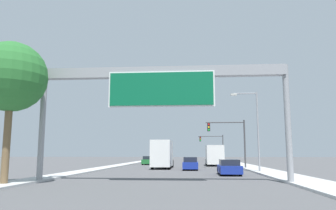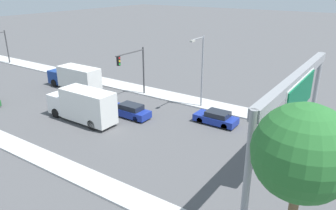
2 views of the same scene
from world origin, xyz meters
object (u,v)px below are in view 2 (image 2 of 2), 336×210
(car_far_right, at_px, (216,118))
(traffic_light_near_intersection, at_px, (135,65))
(truck_box_primary, at_px, (75,77))
(palm_tree_foreground, at_px, (302,154))
(truck_box_secondary, at_px, (83,105))
(street_lamp_right, at_px, (201,66))
(sign_gantry, at_px, (297,92))
(car_far_center, at_px, (130,111))

(car_far_right, distance_m, traffic_light_near_intersection, 12.35)
(truck_box_primary, relative_size, palm_tree_foreground, 0.92)
(truck_box_secondary, bearing_deg, car_far_right, -58.70)
(truck_box_primary, distance_m, traffic_light_near_intersection, 9.52)
(street_lamp_right, bearing_deg, truck_box_primary, 99.89)
(street_lamp_right, bearing_deg, sign_gantry, -124.66)
(car_far_center, distance_m, traffic_light_near_intersection, 7.07)
(traffic_light_near_intersection, height_order, street_lamp_right, street_lamp_right)
(car_far_right, relative_size, truck_box_primary, 0.53)
(truck_box_secondary, xyz_separation_m, palm_tree_foreground, (-7.38, -22.35, 4.84))
(palm_tree_foreground, relative_size, street_lamp_right, 1.09)
(traffic_light_near_intersection, xyz_separation_m, street_lamp_right, (1.34, -8.17, 0.72))
(car_far_right, bearing_deg, sign_gantry, -122.14)
(sign_gantry, bearing_deg, truck_box_primary, 79.78)
(sign_gantry, xyz_separation_m, palm_tree_foreground, (-9.13, -2.47, 0.21))
(truck_box_primary, xyz_separation_m, traffic_light_near_intersection, (1.65, -9.01, 2.57))
(truck_box_primary, bearing_deg, sign_gantry, -100.22)
(car_far_right, height_order, truck_box_primary, truck_box_primary)
(truck_box_primary, height_order, street_lamp_right, street_lamp_right)
(truck_box_primary, bearing_deg, street_lamp_right, -80.11)
(palm_tree_foreground, bearing_deg, car_far_right, 36.99)
(car_far_right, height_order, truck_box_secondary, truck_box_secondary)
(street_lamp_right, bearing_deg, truck_box_secondary, 141.52)
(car_far_center, height_order, traffic_light_near_intersection, traffic_light_near_intersection)
(car_far_right, bearing_deg, truck_box_secondary, 121.30)
(sign_gantry, relative_size, palm_tree_foreground, 1.91)
(truck_box_primary, relative_size, traffic_light_near_intersection, 1.35)
(truck_box_primary, xyz_separation_m, truck_box_secondary, (-7.00, -9.24, 0.19))
(truck_box_secondary, bearing_deg, sign_gantry, -84.97)
(sign_gantry, relative_size, truck_box_primary, 2.07)
(car_far_right, height_order, traffic_light_near_intersection, traffic_light_near_intersection)
(car_far_center, distance_m, palm_tree_foreground, 22.80)
(car_far_center, height_order, truck_box_secondary, truck_box_secondary)
(traffic_light_near_intersection, relative_size, street_lamp_right, 0.74)
(truck_box_primary, relative_size, street_lamp_right, 1.00)
(car_far_right, relative_size, traffic_light_near_intersection, 0.72)
(palm_tree_foreground, bearing_deg, truck_box_secondary, 71.72)
(car_far_center, relative_size, palm_tree_foreground, 0.52)
(truck_box_primary, height_order, truck_box_secondary, truck_box_secondary)
(truck_box_secondary, relative_size, palm_tree_foreground, 0.92)
(truck_box_primary, xyz_separation_m, street_lamp_right, (2.99, -17.18, 3.28))
(sign_gantry, distance_m, palm_tree_foreground, 9.46)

